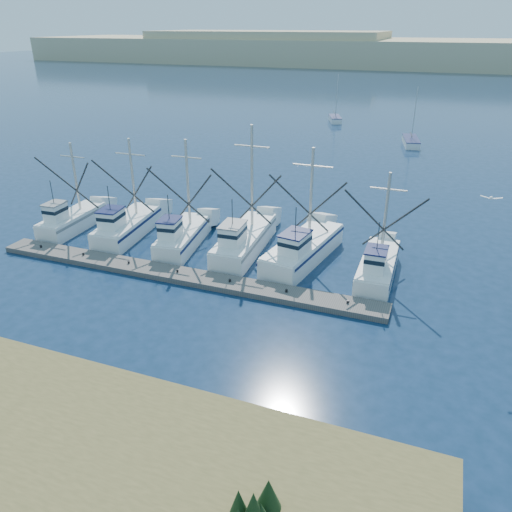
{
  "coord_description": "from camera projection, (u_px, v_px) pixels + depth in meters",
  "views": [
    {
      "loc": [
        9.65,
        -20.24,
        16.24
      ],
      "look_at": [
        -1.1,
        8.0,
        2.07
      ],
      "focal_mm": 35.0,
      "sensor_mm": 36.0,
      "label": 1
    }
  ],
  "objects": [
    {
      "name": "trawler_fleet",
      "position": [
        218.0,
        240.0,
        38.75
      ],
      "size": [
        28.32,
        9.48,
        9.49
      ],
      "color": "white",
      "rests_on": "ground"
    },
    {
      "name": "flying_gull",
      "position": [
        491.0,
        198.0,
        26.76
      ],
      "size": [
        1.12,
        0.2,
        0.2
      ],
      "color": "white",
      "rests_on": "ground"
    },
    {
      "name": "sailboat_far",
      "position": [
        335.0,
        119.0,
        89.81
      ],
      "size": [
        3.47,
        5.65,
        8.1
      ],
      "rotation": [
        0.0,
        0.0,
        0.34
      ],
      "color": "white",
      "rests_on": "ground"
    },
    {
      "name": "ground",
      "position": [
        223.0,
        352.0,
        27.13
      ],
      "size": [
        500.0,
        500.0,
        0.0
      ],
      "primitive_type": "plane",
      "color": "#0C2239",
      "rests_on": "ground"
    },
    {
      "name": "sailboat_near",
      "position": [
        411.0,
        142.0,
        72.84
      ],
      "size": [
        3.14,
        7.01,
        8.1
      ],
      "rotation": [
        0.0,
        0.0,
        0.19
      ],
      "color": "white",
      "rests_on": "ground"
    },
    {
      "name": "dune_ridge",
      "position": [
        435.0,
        53.0,
        202.71
      ],
      "size": [
        360.0,
        60.0,
        10.0
      ],
      "primitive_type": "cube",
      "color": "tan",
      "rests_on": "ground"
    },
    {
      "name": "floating_dock",
      "position": [
        178.0,
        275.0,
        35.0
      ],
      "size": [
        29.25,
        2.0,
        0.39
      ],
      "primitive_type": "cube",
      "rotation": [
        0.0,
        0.0,
        0.0
      ],
      "color": "#5C5752",
      "rests_on": "ground"
    }
  ]
}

